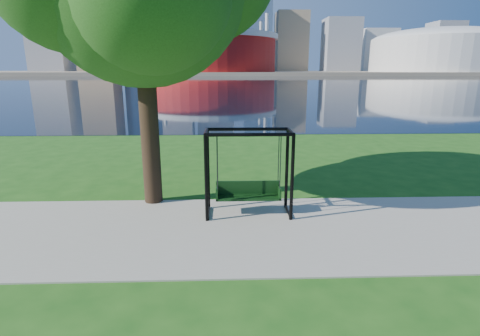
{
  "coord_description": "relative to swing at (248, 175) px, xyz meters",
  "views": [
    {
      "loc": [
        -0.22,
        -8.12,
        3.45
      ],
      "look_at": [
        0.07,
        0.0,
        1.3
      ],
      "focal_mm": 28.0,
      "sensor_mm": 36.0,
      "label": 1
    }
  ],
  "objects": [
    {
      "name": "stadium",
      "position": [
        -10.28,
        234.53,
        13.22
      ],
      "size": [
        83.0,
        83.0,
        32.0
      ],
      "color": "maroon",
      "rests_on": "far_bank"
    },
    {
      "name": "skyline",
      "position": [
        -4.55,
        318.93,
        34.88
      ],
      "size": [
        392.0,
        66.0,
        96.5
      ],
      "color": "gray",
      "rests_on": "far_bank"
    },
    {
      "name": "far_bank",
      "position": [
        -0.28,
        305.53,
        -0.01
      ],
      "size": [
        900.0,
        228.0,
        2.0
      ],
      "primitive_type": "cube",
      "color": "#937F60",
      "rests_on": "ground"
    },
    {
      "name": "path",
      "position": [
        -0.28,
        -0.97,
        -1.0
      ],
      "size": [
        120.0,
        4.0,
        0.03
      ],
      "primitive_type": "cube",
      "color": "#9E937F",
      "rests_on": "ground"
    },
    {
      "name": "ground",
      "position": [
        -0.28,
        -0.47,
        -1.01
      ],
      "size": [
        900.0,
        900.0,
        0.0
      ],
      "primitive_type": "plane",
      "color": "#1E5114",
      "rests_on": "ground"
    },
    {
      "name": "arena",
      "position": [
        134.72,
        234.53,
        14.86
      ],
      "size": [
        84.0,
        84.0,
        26.56
      ],
      "color": "beige",
      "rests_on": "far_bank"
    },
    {
      "name": "swing",
      "position": [
        0.0,
        0.0,
        0.0
      ],
      "size": [
        2.05,
        0.89,
        2.09
      ],
      "rotation": [
        0.0,
        0.0,
        -0.0
      ],
      "color": "black",
      "rests_on": "ground"
    },
    {
      "name": "river",
      "position": [
        -0.28,
        101.53,
        -1.0
      ],
      "size": [
        900.0,
        180.0,
        0.02
      ],
      "primitive_type": "cube",
      "color": "black",
      "rests_on": "ground"
    }
  ]
}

